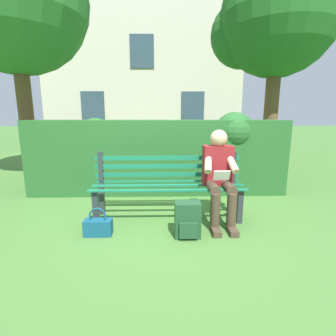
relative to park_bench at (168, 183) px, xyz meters
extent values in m
plane|color=#477533|center=(0.00, 0.08, -0.47)|extent=(60.00, 60.00, 0.00)
cube|color=#2D3338|center=(-0.93, 0.26, -0.24)|extent=(0.07, 0.07, 0.45)
cube|color=#2D3338|center=(0.93, 0.26, -0.24)|extent=(0.07, 0.07, 0.45)
cube|color=#2D3338|center=(-0.93, -0.09, -0.24)|extent=(0.07, 0.07, 0.45)
cube|color=#2D3338|center=(0.93, -0.09, -0.24)|extent=(0.07, 0.07, 0.45)
cube|color=#197251|center=(0.00, -0.14, 0.00)|extent=(2.02, 0.06, 0.02)
cube|color=#197251|center=(0.00, 0.08, 0.00)|extent=(2.02, 0.06, 0.02)
cube|color=#197251|center=(0.00, 0.31, 0.00)|extent=(2.02, 0.06, 0.02)
cube|color=#2D3338|center=(-0.93, -0.13, 0.21)|extent=(0.06, 0.06, 0.42)
cube|color=#2D3338|center=(0.93, -0.13, 0.21)|extent=(0.06, 0.06, 0.42)
cube|color=#197251|center=(0.00, -0.13, 0.09)|extent=(2.02, 0.02, 0.06)
cube|color=#197251|center=(0.00, -0.13, 0.21)|extent=(2.02, 0.02, 0.06)
cube|color=#197251|center=(0.00, -0.13, 0.33)|extent=(2.02, 0.02, 0.06)
cube|color=maroon|center=(-0.66, 0.06, 0.27)|extent=(0.38, 0.22, 0.52)
sphere|color=#D8AD8C|center=(-0.66, 0.08, 0.62)|extent=(0.22, 0.22, 0.22)
cylinder|color=#473828|center=(-0.76, 0.27, 0.03)|extent=(0.13, 0.42, 0.13)
cylinder|color=#473828|center=(-0.56, 0.27, 0.03)|extent=(0.13, 0.42, 0.13)
cylinder|color=#473828|center=(-0.76, 0.48, -0.23)|extent=(0.12, 0.12, 0.47)
cylinder|color=#473828|center=(-0.56, 0.48, -0.23)|extent=(0.12, 0.12, 0.47)
cube|color=#473828|center=(-0.76, 0.56, -0.43)|extent=(0.10, 0.24, 0.07)
cube|color=#473828|center=(-0.56, 0.56, -0.43)|extent=(0.10, 0.24, 0.07)
cylinder|color=#D8AD8C|center=(-0.81, 0.20, 0.33)|extent=(0.14, 0.32, 0.26)
cylinder|color=#D8AD8C|center=(-0.51, 0.20, 0.33)|extent=(0.14, 0.32, 0.26)
cube|color=white|center=(-0.66, 0.32, 0.19)|extent=(0.20, 0.07, 0.13)
cube|color=#265B28|center=(0.15, -1.22, 0.18)|extent=(4.49, 0.75, 1.30)
sphere|color=#265B28|center=(-1.19, -1.11, 0.64)|extent=(0.67, 0.67, 0.67)
sphere|color=#265B28|center=(1.28, -1.29, 0.57)|extent=(0.60, 0.60, 0.60)
cylinder|color=brown|center=(3.04, -2.38, 0.97)|extent=(0.31, 0.31, 2.87)
cube|color=beige|center=(0.80, -8.52, 2.54)|extent=(7.82, 3.28, 6.02)
cube|color=#334756|center=(-1.15, -6.86, 1.22)|extent=(0.90, 0.04, 1.20)
cube|color=#334756|center=(2.76, -6.86, 1.22)|extent=(0.90, 0.04, 1.20)
cube|color=#334756|center=(0.80, -6.86, 3.27)|extent=(0.90, 0.04, 1.20)
cube|color=#1E4728|center=(-0.22, 0.61, -0.26)|extent=(0.29, 0.20, 0.42)
cube|color=#1E4728|center=(-0.22, 0.73, -0.34)|extent=(0.21, 0.04, 0.18)
cylinder|color=#1E4728|center=(-0.30, 0.50, -0.24)|extent=(0.04, 0.04, 0.25)
cylinder|color=#1E4728|center=(-0.13, 0.50, -0.24)|extent=(0.04, 0.04, 0.25)
cube|color=navy|center=(0.83, 0.56, -0.37)|extent=(0.32, 0.15, 0.19)
torus|color=navy|center=(0.83, 0.56, -0.23)|extent=(0.20, 0.02, 0.20)
cylinder|color=brown|center=(-2.84, -3.51, 1.02)|extent=(0.36, 0.36, 2.98)
sphere|color=#236023|center=(-2.84, -3.51, 3.31)|extent=(2.90, 2.90, 2.90)
sphere|color=#236023|center=(-2.12, -3.94, 3.02)|extent=(1.74, 1.74, 1.74)
camera|label=1|loc=(0.08, 3.34, 0.92)|focal=27.02mm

